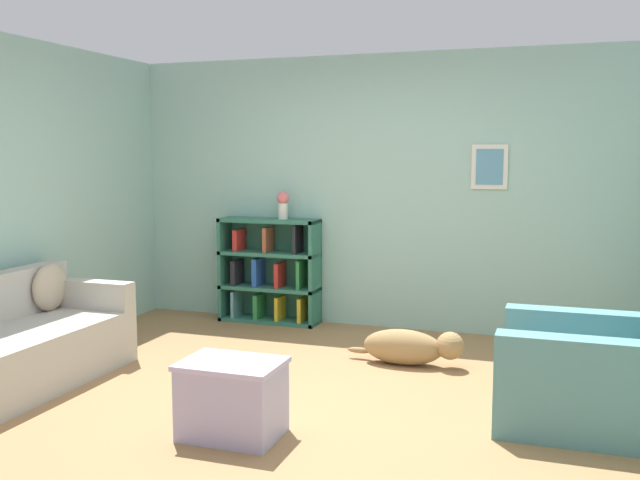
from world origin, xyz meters
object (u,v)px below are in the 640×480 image
(bookshelf, at_px, (270,272))
(dog, at_px, (411,347))
(vase, at_px, (283,204))
(recliner_chair, at_px, (601,371))
(couch, at_px, (10,346))
(coffee_table, at_px, (232,397))

(bookshelf, relative_size, dog, 1.09)
(vase, bearing_deg, bookshelf, 171.96)
(vase, bearing_deg, recliner_chair, -32.99)
(couch, height_order, recliner_chair, recliner_chair)
(bookshelf, xyz_separation_m, dog, (1.64, -1.02, -0.36))
(coffee_table, height_order, vase, vase)
(bookshelf, height_order, dog, bookshelf)
(recliner_chair, xyz_separation_m, vase, (-2.84, 1.85, 0.85))
(bookshelf, bearing_deg, couch, -111.12)
(coffee_table, bearing_deg, bookshelf, 108.60)
(bookshelf, distance_m, dog, 1.96)
(coffee_table, bearing_deg, couch, 170.95)
(coffee_table, bearing_deg, dog, 68.26)
(couch, height_order, dog, couch)
(dog, xyz_separation_m, vase, (-1.48, 1.00, 1.04))
(dog, relative_size, vase, 3.56)
(couch, height_order, coffee_table, couch)
(recliner_chair, height_order, dog, recliner_chair)
(recliner_chair, bearing_deg, coffee_table, -156.04)
(couch, xyz_separation_m, dog, (2.60, 1.46, -0.15))
(recliner_chair, bearing_deg, bookshelf, 148.07)
(bookshelf, height_order, recliner_chair, bookshelf)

